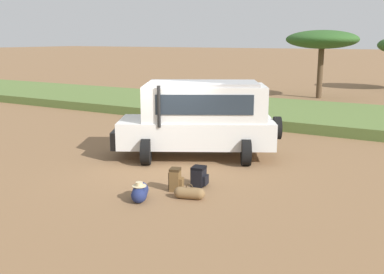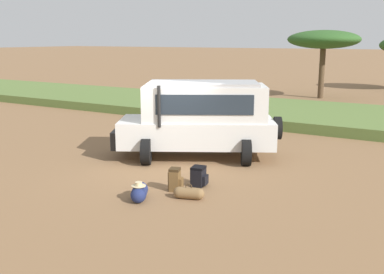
% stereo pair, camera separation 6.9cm
% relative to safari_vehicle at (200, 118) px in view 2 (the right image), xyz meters
% --- Properties ---
extents(ground_plane, '(320.00, 320.00, 0.00)m').
position_rel_safari_vehicle_xyz_m(ground_plane, '(-0.35, -1.35, -1.29)').
color(ground_plane, olive).
extents(grass_bank, '(120.00, 7.00, 0.44)m').
position_rel_safari_vehicle_xyz_m(grass_bank, '(-0.35, 8.69, -1.07)').
color(grass_bank, '#5B7538').
rests_on(grass_bank, ground_plane).
extents(safari_vehicle, '(5.32, 4.00, 2.44)m').
position_rel_safari_vehicle_xyz_m(safari_vehicle, '(0.00, 0.00, 0.00)').
color(safari_vehicle, silver).
rests_on(safari_vehicle, ground_plane).
extents(backpack_beside_front_wheel, '(0.40, 0.37, 0.58)m').
position_rel_safari_vehicle_xyz_m(backpack_beside_front_wheel, '(1.08, -3.22, -1.01)').
color(backpack_beside_front_wheel, brown).
rests_on(backpack_beside_front_wheel, ground_plane).
extents(backpack_cluster_center, '(0.47, 0.43, 0.52)m').
position_rel_safari_vehicle_xyz_m(backpack_cluster_center, '(1.40, -2.58, -1.04)').
color(backpack_cluster_center, black).
rests_on(backpack_cluster_center, ground_plane).
extents(duffel_bag_low_black_case, '(0.58, 0.76, 0.47)m').
position_rel_safari_vehicle_xyz_m(duffel_bag_low_black_case, '(0.69, -4.21, -1.10)').
color(duffel_bag_low_black_case, navy).
rests_on(duffel_bag_low_black_case, ground_plane).
extents(duffel_bag_soft_canvas, '(0.74, 0.42, 0.38)m').
position_rel_safari_vehicle_xyz_m(duffel_bag_soft_canvas, '(1.68, -3.57, -1.15)').
color(duffel_bag_soft_canvas, brown).
rests_on(duffel_bag_soft_canvas, ground_plane).
extents(acacia_tree_far_left, '(4.53, 4.26, 4.30)m').
position_rel_safari_vehicle_xyz_m(acacia_tree_far_left, '(-0.44, 16.77, 2.38)').
color(acacia_tree_far_left, brown).
rests_on(acacia_tree_far_left, ground_plane).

